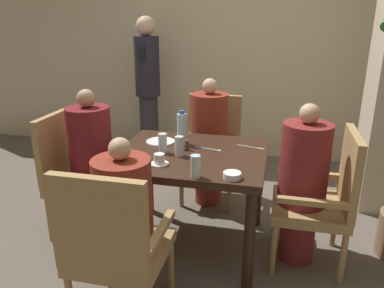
{
  "coord_description": "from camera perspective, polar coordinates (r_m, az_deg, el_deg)",
  "views": [
    {
      "loc": [
        0.58,
        -2.39,
        1.64
      ],
      "look_at": [
        0.0,
        0.05,
        0.78
      ],
      "focal_mm": 35.0,
      "sensor_mm": 36.0,
      "label": 1
    }
  ],
  "objects": [
    {
      "name": "plate_main_left",
      "position": [
        2.84,
        -4.83,
        0.37
      ],
      "size": [
        0.22,
        0.22,
        0.01
      ],
      "color": "white",
      "rests_on": "dining_table"
    },
    {
      "name": "ground_plane",
      "position": [
        2.96,
        -0.21,
        -14.77
      ],
      "size": [
        16.0,
        16.0,
        0.0
      ],
      "primitive_type": "plane",
      "color": "#60564C"
    },
    {
      "name": "glass_tall_near",
      "position": [
        2.21,
        0.54,
        -3.44
      ],
      "size": [
        0.06,
        0.06,
        0.14
      ],
      "color": "silver",
      "rests_on": "dining_table"
    },
    {
      "name": "plate_main_right",
      "position": [
        2.57,
        -9.47,
        -1.86
      ],
      "size": [
        0.22,
        0.22,
        0.01
      ],
      "color": "white",
      "rests_on": "dining_table"
    },
    {
      "name": "salt_shaker",
      "position": [
        2.67,
        -1.55,
        -0.07
      ],
      "size": [
        0.03,
        0.03,
        0.08
      ],
      "color": "white",
      "rests_on": "dining_table"
    },
    {
      "name": "dining_table",
      "position": [
        2.66,
        -0.23,
        -3.48
      ],
      "size": [
        1.05,
        0.9,
        0.73
      ],
      "color": "#331E14",
      "rests_on": "ground_plane"
    },
    {
      "name": "pepper_shaker",
      "position": [
        2.67,
        -0.74,
        -0.17
      ],
      "size": [
        0.03,
        0.03,
        0.07
      ],
      "color": "#4C3D2D",
      "rests_on": "dining_table"
    },
    {
      "name": "diner_in_far_chair",
      "position": [
        3.31,
        2.61,
        0.39
      ],
      "size": [
        0.32,
        0.32,
        1.15
      ],
      "color": "maroon",
      "rests_on": "ground_plane"
    },
    {
      "name": "chair_far_side",
      "position": [
        3.47,
        3.04,
        -0.16
      ],
      "size": [
        0.5,
        0.5,
        0.95
      ],
      "color": "#A88451",
      "rests_on": "ground_plane"
    },
    {
      "name": "diner_in_right_chair",
      "position": [
        2.62,
        16.45,
        -5.82
      ],
      "size": [
        0.32,
        0.32,
        1.12
      ],
      "color": "maroon",
      "rests_on": "ground_plane"
    },
    {
      "name": "teacup_with_saucer",
      "position": [
        2.42,
        -5.0,
        -2.44
      ],
      "size": [
        0.12,
        0.12,
        0.07
      ],
      "color": "white",
      "rests_on": "dining_table"
    },
    {
      "name": "chair_right_side",
      "position": [
        2.67,
        19.44,
        -7.45
      ],
      "size": [
        0.5,
        0.5,
        0.95
      ],
      "color": "#A88451",
      "rests_on": "ground_plane"
    },
    {
      "name": "diner_in_left_chair",
      "position": [
        2.94,
        -15.0,
        -2.71
      ],
      "size": [
        0.32,
        0.32,
        1.15
      ],
      "color": "maroon",
      "rests_on": "ground_plane"
    },
    {
      "name": "water_bottle",
      "position": [
        2.77,
        -1.55,
        2.38
      ],
      "size": [
        0.07,
        0.07,
        0.26
      ],
      "color": "silver",
      "rests_on": "dining_table"
    },
    {
      "name": "diner_in_near_chair",
      "position": [
        2.17,
        -10.2,
        -11.98
      ],
      "size": [
        0.32,
        0.32,
        1.05
      ],
      "color": "maroon",
      "rests_on": "ground_plane"
    },
    {
      "name": "fork_beside_plate",
      "position": [
        2.68,
        2.89,
        -0.81
      ],
      "size": [
        0.2,
        0.06,
        0.0
      ],
      "color": "silver",
      "rests_on": "dining_table"
    },
    {
      "name": "knife_beside_plate",
      "position": [
        2.76,
        9.12,
        -0.49
      ],
      "size": [
        0.21,
        0.06,
        0.0
      ],
      "color": "silver",
      "rests_on": "dining_table"
    },
    {
      "name": "standing_host",
      "position": [
        4.35,
        -6.74,
        8.82
      ],
      "size": [
        0.28,
        0.32,
        1.64
      ],
      "color": "#2D2D33",
      "rests_on": "ground_plane"
    },
    {
      "name": "chair_near_corner",
      "position": [
        2.08,
        -11.77,
        -14.74
      ],
      "size": [
        0.5,
        0.5,
        0.95
      ],
      "color": "#A88451",
      "rests_on": "ground_plane"
    },
    {
      "name": "glass_tall_far",
      "position": [
        2.61,
        -4.5,
        0.13
      ],
      "size": [
        0.06,
        0.06,
        0.14
      ],
      "color": "silver",
      "rests_on": "dining_table"
    },
    {
      "name": "chair_left_side",
      "position": [
        3.04,
        -17.3,
        -3.92
      ],
      "size": [
        0.5,
        0.5,
        0.95
      ],
      "color": "#A88451",
      "rests_on": "ground_plane"
    },
    {
      "name": "wall_back",
      "position": [
        4.49,
        6.19,
        15.8
      ],
      "size": [
        8.0,
        0.06,
        2.8
      ],
      "color": "beige",
      "rests_on": "ground_plane"
    },
    {
      "name": "glass_tall_mid",
      "position": [
        2.55,
        -1.96,
        -0.33
      ],
      "size": [
        0.06,
        0.06,
        0.14
      ],
      "color": "silver",
      "rests_on": "dining_table"
    },
    {
      "name": "bowl_small",
      "position": [
        2.22,
        6.13,
        -4.78
      ],
      "size": [
        0.11,
        0.11,
        0.04
      ],
      "color": "white",
      "rests_on": "dining_table"
    }
  ]
}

